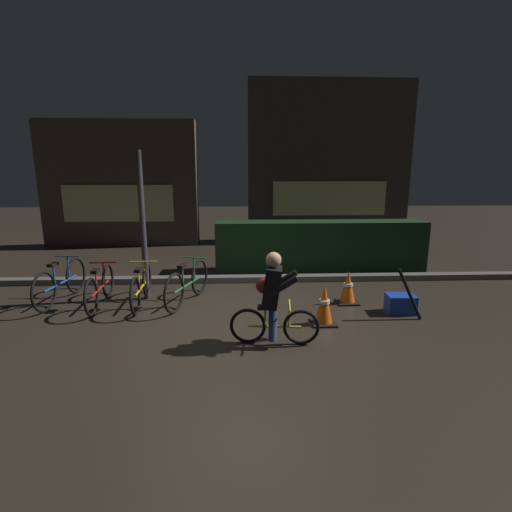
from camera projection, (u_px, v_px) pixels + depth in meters
name	position (u px, v px, depth m)	size (l,w,h in m)	color
ground_plane	(245.00, 322.00, 5.73)	(40.00, 40.00, 0.00)	#2D261E
sidewalk_curb	(243.00, 279.00, 7.86)	(12.00, 0.24, 0.12)	#56544F
hedge_row	(320.00, 246.00, 8.71)	(4.80, 0.70, 1.14)	black
storefront_left	(120.00, 185.00, 11.49)	(4.69, 0.54, 3.76)	#42382D
storefront_right	(329.00, 163.00, 12.32)	(5.30, 0.54, 5.10)	#383330
street_post	(143.00, 227.00, 6.54)	(0.10, 0.10, 2.60)	#2D2D33
parked_bike_leftmost	(61.00, 282.00, 6.59)	(0.46, 1.67, 0.77)	black
parked_bike_left_mid	(100.00, 287.00, 6.38)	(0.46, 1.54, 0.71)	black
parked_bike_center_left	(141.00, 287.00, 6.42)	(0.46, 1.55, 0.72)	black
parked_bike_center_right	(188.00, 284.00, 6.52)	(0.59, 1.58, 0.76)	black
traffic_cone_near	(324.00, 305.00, 5.62)	(0.36, 0.36, 0.61)	black
traffic_cone_far	(348.00, 288.00, 6.53)	(0.36, 0.36, 0.58)	black
blue_crate	(400.00, 304.00, 6.10)	(0.44, 0.32, 0.30)	#193DB7
cyclist	(273.00, 298.00, 4.91)	(1.19, 0.56, 1.25)	black
closed_umbrella	(410.00, 294.00, 5.80)	(0.05, 0.05, 0.85)	black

